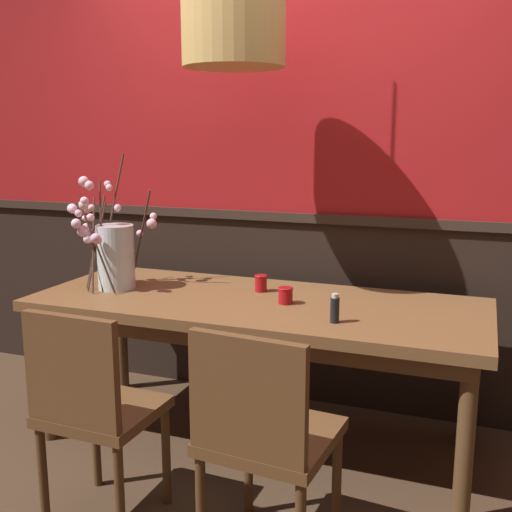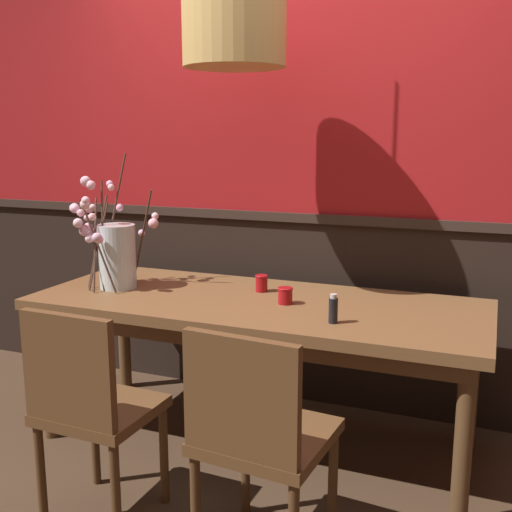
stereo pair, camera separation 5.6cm
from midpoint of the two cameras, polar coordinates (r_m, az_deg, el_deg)
ground_plane at (r=3.20m, az=0.53°, el=-16.82°), size 24.00×24.00×0.00m
back_wall at (r=3.42m, az=4.36°, el=9.15°), size 5.48×0.14×2.78m
dining_table at (r=2.96m, az=0.55°, el=-5.62°), size 2.15×0.85×0.73m
chair_near_side_right at (r=2.16m, az=0.97°, el=-16.14°), size 0.46×0.47×0.89m
chair_far_side_left at (r=3.87m, az=0.97°, el=-3.74°), size 0.43×0.43×0.89m
chair_far_side_right at (r=3.69m, az=10.27°, el=-4.04°), size 0.44×0.42×0.98m
chair_near_side_left at (r=2.47m, az=-14.58°, el=-13.18°), size 0.42×0.40×0.88m
vase_with_blossoms at (r=3.20m, az=-12.60°, el=0.26°), size 0.44×0.41×0.68m
candle_holder_nearer_center at (r=3.07m, az=1.05°, el=-2.54°), size 0.07×0.07×0.08m
candle_holder_nearer_edge at (r=2.86m, az=3.31°, el=-3.69°), size 0.07×0.07×0.08m
condiment_bottle at (r=2.58m, az=7.83°, el=-4.95°), size 0.04×0.04×0.12m
pendant_lamp at (r=2.99m, az=-1.47°, el=19.99°), size 0.48×0.48×0.97m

